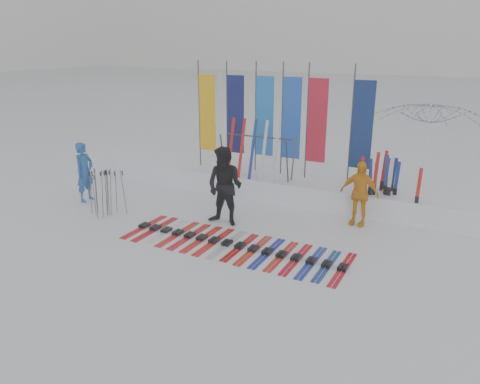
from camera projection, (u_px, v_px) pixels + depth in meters
The scene contains 11 objects.
ground at pixel (197, 256), 9.88m from camera, with size 120.00×120.00×0.00m, color white.
snow_bank at pixel (281, 186), 13.69m from camera, with size 14.00×1.60×0.60m, color white.
person_blue at pixel (85, 172), 13.10m from camera, with size 0.61×0.40×1.68m, color #1A4F9D.
person_black at pixel (225, 186), 11.35m from camera, with size 0.95×0.74×1.95m, color black.
person_yellow at pixel (359, 193), 11.37m from camera, with size 0.95×0.39×1.61m, color orange.
tent_canopy at pixel (425, 152), 12.88m from camera, with size 3.13×3.19×2.87m, color white.
ski_row at pixel (233, 245), 10.36m from camera, with size 5.10×1.68×0.07m.
pole_cluster at pixel (105, 193), 12.05m from camera, with size 0.82×0.74×1.25m.
feather_flags at pixel (276, 118), 13.35m from camera, with size 5.30×0.24×3.20m.
ski_rack at pixel (258, 150), 13.27m from camera, with size 2.04×0.80×1.23m.
upright_skis at pixel (384, 187), 11.97m from camera, with size 1.42×0.81×1.70m.
Camera 1 is at (4.90, -7.59, 4.33)m, focal length 35.00 mm.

